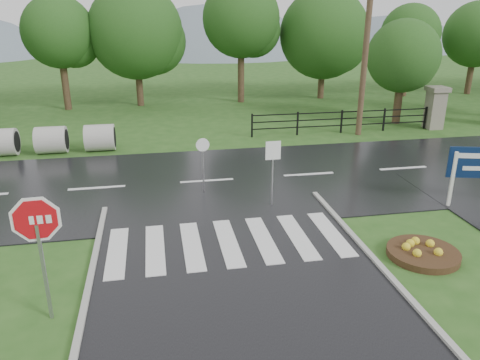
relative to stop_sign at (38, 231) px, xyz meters
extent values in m
cube|color=black|center=(4.20, 7.54, -2.03)|extent=(90.00, 8.00, 0.04)
cube|color=silver|center=(1.20, 2.54, -1.97)|extent=(0.50, 2.80, 0.02)
cube|color=silver|center=(2.20, 2.54, -1.97)|extent=(0.50, 2.80, 0.02)
cube|color=silver|center=(3.20, 2.54, -1.97)|extent=(0.50, 2.80, 0.02)
cube|color=silver|center=(4.20, 2.54, -1.97)|extent=(0.50, 2.80, 0.02)
cube|color=silver|center=(5.20, 2.54, -1.97)|extent=(0.50, 2.80, 0.02)
cube|color=silver|center=(6.20, 2.54, -1.97)|extent=(0.50, 2.80, 0.02)
cube|color=silver|center=(7.20, 2.54, -1.97)|extent=(0.50, 2.80, 0.02)
cube|color=gray|center=(17.20, 13.54, -1.03)|extent=(0.80, 0.80, 2.00)
cube|color=#6B6659|center=(17.20, 13.54, 0.09)|extent=(1.00, 1.00, 0.24)
cube|color=black|center=(11.95, 13.54, -1.63)|extent=(9.50, 0.05, 0.05)
cube|color=black|center=(11.95, 13.54, -1.28)|extent=(9.50, 0.05, 0.05)
cube|color=black|center=(11.95, 13.54, -0.93)|extent=(9.50, 0.05, 0.05)
cube|color=black|center=(7.20, 13.54, -1.43)|extent=(0.08, 0.08, 1.20)
cube|color=black|center=(16.70, 13.54, -1.43)|extent=(0.08, 0.08, 1.20)
sphere|color=slate|center=(12.20, 62.54, -19.31)|extent=(48.00, 48.00, 48.00)
sphere|color=slate|center=(40.20, 62.54, -14.99)|extent=(36.00, 36.00, 36.00)
cylinder|color=#9E9B93|center=(-4.28, 12.54, -1.43)|extent=(1.30, 1.20, 1.20)
cylinder|color=#9E9B93|center=(-2.18, 12.54, -1.43)|extent=(1.30, 1.20, 1.20)
cylinder|color=#9E9B93|center=(-0.08, 12.54, -1.43)|extent=(1.30, 1.20, 1.20)
cube|color=#939399|center=(0.00, 0.00, -0.94)|extent=(0.07, 0.07, 2.18)
cylinder|color=white|center=(0.00, 0.01, 0.26)|extent=(1.31, 0.09, 1.31)
cylinder|color=#B80C14|center=(0.00, 0.00, 0.26)|extent=(1.14, 0.09, 1.14)
cube|color=silver|center=(11.74, 3.77, -1.09)|extent=(0.12, 0.12, 1.89)
cylinder|color=#332111|center=(9.13, 0.91, -1.94)|extent=(1.87, 1.87, 0.19)
cube|color=#939399|center=(6.04, 4.89, -0.99)|extent=(0.04, 0.04, 2.09)
cube|color=white|center=(6.04, 4.87, -0.11)|extent=(0.49, 0.03, 0.60)
cylinder|color=#939399|center=(3.97, 6.49, -1.10)|extent=(0.06, 0.06, 1.86)
cylinder|color=white|center=(3.97, 6.47, -0.27)|extent=(0.46, 0.04, 0.46)
cylinder|color=#473523|center=(12.70, 13.04, 2.30)|extent=(0.29, 0.29, 8.66)
cylinder|color=#3D2B1C|center=(15.85, 15.04, -0.49)|extent=(0.46, 0.46, 3.08)
sphere|color=#1C4716|center=(15.85, 15.04, 1.67)|extent=(3.90, 3.90, 3.90)
camera|label=1|loc=(2.40, -8.87, 4.15)|focal=35.00mm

